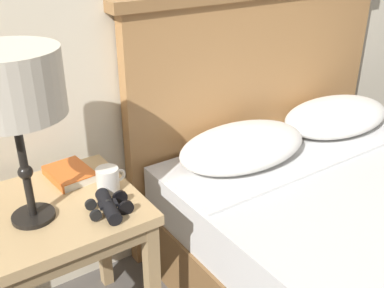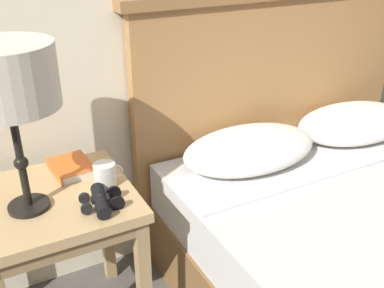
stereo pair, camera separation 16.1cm
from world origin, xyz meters
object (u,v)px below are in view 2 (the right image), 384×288
coffee_mug (105,175)px  nightstand (56,218)px  binoculars_pair (101,201)px  table_lamp (5,80)px  book_on_nightstand (71,167)px

coffee_mug → nightstand: bearing=173.5°
nightstand → binoculars_pair: (0.13, -0.14, 0.11)m
nightstand → table_lamp: 0.52m
nightstand → book_on_nightstand: 0.20m
binoculars_pair → coffee_mug: coffee_mug is taller
nightstand → book_on_nightstand: size_ratio=3.21×
table_lamp → book_on_nightstand: size_ratio=2.77×
coffee_mug → table_lamp: bearing=-176.6°
table_lamp → coffee_mug: 0.46m
book_on_nightstand → binoculars_pair: size_ratio=1.16×
table_lamp → coffee_mug: (0.26, 0.02, -0.38)m
nightstand → book_on_nightstand: book_on_nightstand is taller
table_lamp → binoculars_pair: size_ratio=3.21×
nightstand → book_on_nightstand: bearing=54.0°
nightstand → binoculars_pair: bearing=-47.1°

